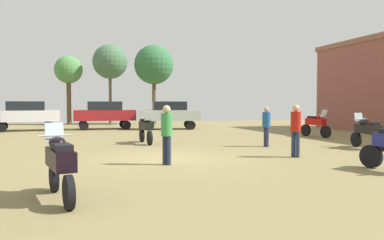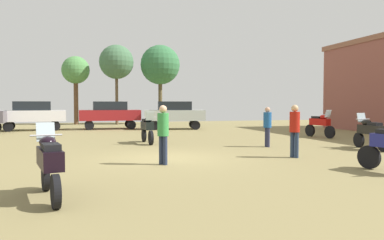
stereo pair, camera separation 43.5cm
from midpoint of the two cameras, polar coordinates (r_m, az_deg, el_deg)
ground_plane at (r=12.55m, az=-3.17°, el=-5.95°), size 44.00×52.00×0.02m
motorcycle_2 at (r=7.66m, az=-19.31°, el=-6.05°), size 0.74×2.13×1.44m
motorcycle_3 at (r=16.75m, az=26.14°, el=-1.60°), size 0.62×2.15×1.45m
motorcycle_4 at (r=21.67m, az=19.43°, el=-0.57°), size 0.69×2.11×1.50m
motorcycle_7 at (r=17.40m, az=-6.10°, el=-1.18°), size 0.62×2.13×1.48m
car_1 at (r=27.90m, az=-22.68°, el=0.92°), size 4.46×2.24×2.00m
car_3 at (r=27.81m, az=-11.93°, el=1.05°), size 4.33×1.88×2.00m
car_4 at (r=27.08m, az=-2.23°, el=1.06°), size 4.52×2.40×2.00m
person_1 at (r=13.20m, az=16.24°, el=-0.99°), size 0.45×0.45×1.79m
person_2 at (r=16.22m, az=12.15°, el=-0.56°), size 0.35×0.35×1.69m
person_3 at (r=11.24m, az=-3.31°, el=-1.52°), size 0.47×0.47×1.78m
tree_3 at (r=34.47m, az=-4.49°, el=8.31°), size 3.57×3.57×7.17m
tree_4 at (r=34.04m, az=-11.05°, el=8.60°), size 3.01×3.01×7.04m
tree_5 at (r=35.10m, az=-16.93°, el=7.10°), size 2.44×2.44×6.07m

